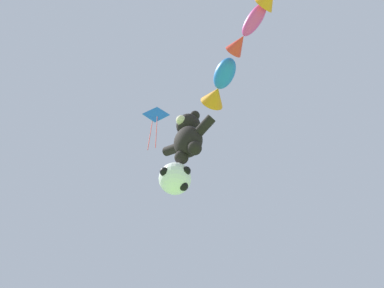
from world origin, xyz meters
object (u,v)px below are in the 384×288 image
object	(u,v)px
fish_kite_magenta	(246,32)
diamond_kite	(156,118)
teddy_bear_kite	(188,136)
soccer_ball_kite	(175,178)
fish_kite_cobalt	(220,85)

from	to	relation	value
fish_kite_magenta	diamond_kite	distance (m)	5.78
diamond_kite	fish_kite_magenta	bearing A→B (deg)	-8.24
teddy_bear_kite	soccer_ball_kite	xyz separation A→B (m)	(-0.60, 0.07, -1.68)
fish_kite_cobalt	diamond_kite	size ratio (longest dim) A/B	0.72
teddy_bear_kite	fish_kite_magenta	distance (m)	4.38
fish_kite_magenta	diamond_kite	world-z (taller)	diamond_kite
soccer_ball_kite	fish_kite_magenta	world-z (taller)	fish_kite_magenta
fish_kite_magenta	diamond_kite	size ratio (longest dim) A/B	0.66
soccer_ball_kite	diamond_kite	distance (m)	5.69
teddy_bear_kite	diamond_kite	world-z (taller)	diamond_kite
fish_kite_cobalt	diamond_kite	distance (m)	3.53
teddy_bear_kite	soccer_ball_kite	size ratio (longest dim) A/B	2.03
fish_kite_cobalt	diamond_kite	bearing A→B (deg)	-174.00
fish_kite_magenta	soccer_ball_kite	bearing A→B (deg)	170.53
fish_kite_cobalt	fish_kite_magenta	bearing A→B (deg)	-28.28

